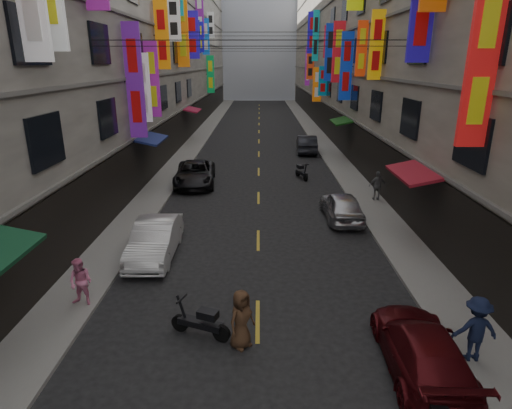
{
  "coord_description": "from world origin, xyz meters",
  "views": [
    {
      "loc": [
        0.04,
        1.13,
        7.25
      ],
      "look_at": [
        -0.04,
        10.65,
        4.07
      ],
      "focal_mm": 30.0,
      "sensor_mm": 36.0,
      "label": 1
    }
  ],
  "objects_px": {
    "scooter_crossing": "(201,322)",
    "car_left_far": "(195,174)",
    "pedestrian_lfar": "(81,282)",
    "pedestrian_rfar": "(377,186)",
    "scooter_far_right": "(301,172)",
    "car_right_far": "(307,144)",
    "car_left_mid": "(155,239)",
    "pedestrian_crossing": "(241,319)",
    "car_right_near": "(422,349)",
    "car_right_mid": "(342,206)",
    "pedestrian_rnear": "(476,329)"
  },
  "relations": [
    {
      "from": "pedestrian_rfar",
      "to": "scooter_far_right",
      "type": "bearing_deg",
      "value": -56.06
    },
    {
      "from": "car_right_near",
      "to": "car_right_far",
      "type": "xyz_separation_m",
      "value": [
        0.0,
        26.82,
        0.1
      ]
    },
    {
      "from": "pedestrian_rnear",
      "to": "scooter_crossing",
      "type": "bearing_deg",
      "value": -8.65
    },
    {
      "from": "scooter_far_right",
      "to": "pedestrian_lfar",
      "type": "bearing_deg",
      "value": 44.27
    },
    {
      "from": "pedestrian_crossing",
      "to": "car_right_far",
      "type": "bearing_deg",
      "value": 33.74
    },
    {
      "from": "pedestrian_rnear",
      "to": "pedestrian_rfar",
      "type": "relative_size",
      "value": 1.09
    },
    {
      "from": "car_left_mid",
      "to": "car_right_far",
      "type": "relative_size",
      "value": 0.98
    },
    {
      "from": "scooter_far_right",
      "to": "pedestrian_crossing",
      "type": "relative_size",
      "value": 1.06
    },
    {
      "from": "scooter_far_right",
      "to": "pedestrian_crossing",
      "type": "bearing_deg",
      "value": 61.58
    },
    {
      "from": "car_left_far",
      "to": "car_right_far",
      "type": "distance_m",
      "value": 12.76
    },
    {
      "from": "car_right_mid",
      "to": "car_right_far",
      "type": "bearing_deg",
      "value": -91.56
    },
    {
      "from": "scooter_far_right",
      "to": "car_right_far",
      "type": "xyz_separation_m",
      "value": [
        1.21,
        8.48,
        0.29
      ]
    },
    {
      "from": "scooter_crossing",
      "to": "scooter_far_right",
      "type": "bearing_deg",
      "value": 6.98
    },
    {
      "from": "car_left_far",
      "to": "pedestrian_lfar",
      "type": "relative_size",
      "value": 3.36
    },
    {
      "from": "car_right_near",
      "to": "pedestrian_rnear",
      "type": "xyz_separation_m",
      "value": [
        1.4,
        0.32,
        0.36
      ]
    },
    {
      "from": "scooter_far_right",
      "to": "car_right_mid",
      "type": "bearing_deg",
      "value": 81.06
    },
    {
      "from": "car_right_mid",
      "to": "pedestrian_rfar",
      "type": "height_order",
      "value": "pedestrian_rfar"
    },
    {
      "from": "car_left_mid",
      "to": "car_right_mid",
      "type": "xyz_separation_m",
      "value": [
        8.0,
        4.22,
        -0.03
      ]
    },
    {
      "from": "scooter_crossing",
      "to": "car_left_mid",
      "type": "height_order",
      "value": "car_left_mid"
    },
    {
      "from": "car_left_mid",
      "to": "car_right_far",
      "type": "distance_m",
      "value": 21.85
    },
    {
      "from": "scooter_far_right",
      "to": "car_left_far",
      "type": "distance_m",
      "value": 6.9
    },
    {
      "from": "pedestrian_lfar",
      "to": "car_right_mid",
      "type": "bearing_deg",
      "value": 50.29
    },
    {
      "from": "car_left_mid",
      "to": "car_right_far",
      "type": "bearing_deg",
      "value": 67.67
    },
    {
      "from": "car_right_far",
      "to": "car_right_near",
      "type": "bearing_deg",
      "value": 92.37
    },
    {
      "from": "car_left_mid",
      "to": "pedestrian_rfar",
      "type": "distance_m",
      "value": 12.55
    },
    {
      "from": "car_right_far",
      "to": "pedestrian_crossing",
      "type": "distance_m",
      "value": 26.25
    },
    {
      "from": "car_left_mid",
      "to": "car_right_near",
      "type": "relative_size",
      "value": 1.01
    },
    {
      "from": "scooter_far_right",
      "to": "car_left_far",
      "type": "bearing_deg",
      "value": -5.25
    },
    {
      "from": "pedestrian_crossing",
      "to": "car_left_far",
      "type": "bearing_deg",
      "value": 55.9
    },
    {
      "from": "scooter_crossing",
      "to": "pedestrian_lfar",
      "type": "relative_size",
      "value": 1.13
    },
    {
      "from": "car_left_far",
      "to": "pedestrian_lfar",
      "type": "distance_m",
      "value": 14.1
    },
    {
      "from": "car_left_mid",
      "to": "pedestrian_crossing",
      "type": "distance_m",
      "value": 6.59
    },
    {
      "from": "car_left_far",
      "to": "pedestrian_rfar",
      "type": "distance_m",
      "value": 10.89
    },
    {
      "from": "scooter_far_right",
      "to": "car_left_mid",
      "type": "bearing_deg",
      "value": 42.26
    },
    {
      "from": "scooter_crossing",
      "to": "car_left_mid",
      "type": "bearing_deg",
      "value": 46.88
    },
    {
      "from": "scooter_far_right",
      "to": "car_right_mid",
      "type": "xyz_separation_m",
      "value": [
        1.21,
        -7.63,
        0.24
      ]
    },
    {
      "from": "scooter_crossing",
      "to": "pedestrian_lfar",
      "type": "xyz_separation_m",
      "value": [
        -3.85,
        1.44,
        0.44
      ]
    },
    {
      "from": "pedestrian_rnear",
      "to": "pedestrian_rfar",
      "type": "distance_m",
      "value": 13.18
    },
    {
      "from": "scooter_crossing",
      "to": "car_left_far",
      "type": "height_order",
      "value": "car_left_far"
    },
    {
      "from": "car_right_near",
      "to": "pedestrian_rfar",
      "type": "distance_m",
      "value": 13.68
    },
    {
      "from": "scooter_crossing",
      "to": "pedestrian_crossing",
      "type": "xyz_separation_m",
      "value": [
        1.13,
        -0.42,
        0.39
      ]
    },
    {
      "from": "pedestrian_lfar",
      "to": "pedestrian_rfar",
      "type": "relative_size",
      "value": 0.96
    },
    {
      "from": "scooter_far_right",
      "to": "pedestrian_crossing",
      "type": "distance_m",
      "value": 17.69
    },
    {
      "from": "car_right_far",
      "to": "pedestrian_lfar",
      "type": "bearing_deg",
      "value": 70.99
    },
    {
      "from": "car_left_mid",
      "to": "pedestrian_crossing",
      "type": "relative_size",
      "value": 2.64
    },
    {
      "from": "car_right_near",
      "to": "car_right_mid",
      "type": "bearing_deg",
      "value": -87.93
    },
    {
      "from": "car_right_far",
      "to": "pedestrian_rnear",
      "type": "height_order",
      "value": "pedestrian_rnear"
    },
    {
      "from": "pedestrian_lfar",
      "to": "car_left_mid",
      "type": "bearing_deg",
      "value": 79.4
    },
    {
      "from": "pedestrian_rnear",
      "to": "car_right_mid",
      "type": "bearing_deg",
      "value": -82.49
    },
    {
      "from": "car_left_mid",
      "to": "pedestrian_crossing",
      "type": "height_order",
      "value": "pedestrian_crossing"
    }
  ]
}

